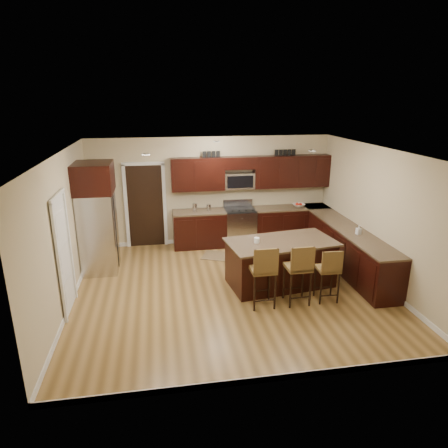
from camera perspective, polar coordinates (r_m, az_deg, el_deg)
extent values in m
plane|color=olive|center=(8.00, 0.98, -9.22)|extent=(6.00, 6.00, 0.00)
plane|color=silver|center=(7.18, 1.10, 10.33)|extent=(6.00, 6.00, 0.00)
plane|color=#C4B58E|center=(10.10, -1.83, 4.75)|extent=(6.00, 0.00, 6.00)
plane|color=#C4B58E|center=(7.56, -21.94, -1.13)|extent=(0.00, 5.50, 5.50)
plane|color=#C4B58E|center=(8.54, 21.25, 1.05)|extent=(0.00, 5.50, 5.50)
cube|color=black|center=(10.02, -3.52, -0.79)|extent=(1.30, 0.60, 0.88)
cube|color=black|center=(10.52, 9.47, -0.10)|extent=(1.94, 0.60, 0.88)
cube|color=black|center=(9.07, 17.48, -3.67)|extent=(0.60, 3.35, 0.88)
cube|color=brown|center=(9.89, -3.58, 1.73)|extent=(1.30, 0.63, 0.04)
cube|color=brown|center=(10.39, 9.59, 2.32)|extent=(1.94, 0.63, 0.04)
cube|color=brown|center=(8.92, 17.76, -0.92)|extent=(0.63, 3.35, 0.04)
cube|color=black|center=(9.80, -3.76, 7.12)|extent=(1.30, 0.33, 0.80)
cube|color=black|center=(10.31, 9.62, 7.44)|extent=(1.94, 0.33, 0.80)
cube|color=black|center=(9.92, 2.20, 8.73)|extent=(0.76, 0.33, 0.30)
cube|color=silver|center=(10.17, 2.25, -0.43)|extent=(0.76, 0.64, 0.90)
cube|color=black|center=(10.04, 2.28, 2.06)|extent=(0.76, 0.60, 0.03)
cube|color=black|center=(9.89, 2.60, -0.97)|extent=(0.65, 0.01, 0.45)
cube|color=silver|center=(10.26, 1.98, 3.06)|extent=(0.76, 0.05, 0.18)
cube|color=silver|center=(10.02, 2.15, 6.21)|extent=(0.76, 0.31, 0.40)
cube|color=black|center=(10.08, -11.13, 2.52)|extent=(0.85, 0.03, 2.06)
cube|color=white|center=(7.38, -21.96, -4.29)|extent=(0.03, 0.80, 2.04)
cube|color=black|center=(8.09, 8.05, -5.62)|extent=(2.13, 1.27, 0.88)
cube|color=brown|center=(7.92, 8.19, -2.57)|extent=(2.24, 1.39, 0.04)
cube|color=black|center=(8.26, 7.93, -8.13)|extent=(2.04, 1.18, 0.09)
cube|color=brown|center=(7.15, 5.55, -6.47)|extent=(0.44, 0.44, 0.06)
cube|color=brown|center=(6.89, 6.03, -5.40)|extent=(0.44, 0.04, 0.47)
cylinder|color=black|center=(7.11, 4.38, -9.90)|extent=(0.04, 0.04, 0.67)
cylinder|color=black|center=(7.20, 7.30, -9.62)|extent=(0.04, 0.04, 0.67)
cylinder|color=black|center=(7.43, 3.68, -8.58)|extent=(0.04, 0.04, 0.67)
cylinder|color=black|center=(7.52, 6.49, -8.34)|extent=(0.04, 0.04, 0.67)
cube|color=brown|center=(7.34, 10.53, -6.08)|extent=(0.44, 0.44, 0.06)
cube|color=brown|center=(7.09, 11.18, -5.03)|extent=(0.43, 0.05, 0.46)
cylinder|color=black|center=(7.28, 9.47, -9.41)|extent=(0.04, 0.04, 0.67)
cylinder|color=black|center=(7.40, 12.21, -9.11)|extent=(0.04, 0.04, 0.67)
cylinder|color=black|center=(7.59, 8.57, -8.17)|extent=(0.04, 0.04, 0.67)
cylinder|color=black|center=(7.71, 11.21, -7.90)|extent=(0.04, 0.04, 0.67)
cube|color=brown|center=(7.58, 14.60, -6.22)|extent=(0.40, 0.40, 0.06)
cube|color=brown|center=(7.35, 15.21, -5.32)|extent=(0.39, 0.05, 0.41)
cylinder|color=black|center=(7.52, 13.75, -9.10)|extent=(0.03, 0.03, 0.60)
cylinder|color=black|center=(7.65, 16.05, -8.82)|extent=(0.03, 0.03, 0.60)
cylinder|color=black|center=(7.79, 12.81, -8.04)|extent=(0.03, 0.03, 0.60)
cylinder|color=black|center=(7.91, 15.04, -7.79)|extent=(0.03, 0.03, 0.60)
cube|color=silver|center=(8.92, -17.47, -1.12)|extent=(0.72, 0.87, 1.73)
cube|color=black|center=(8.87, -15.14, -1.00)|extent=(0.01, 0.02, 1.65)
cylinder|color=silver|center=(8.77, -15.06, -0.63)|extent=(0.02, 0.02, 0.77)
cylinder|color=silver|center=(8.92, -14.98, -0.30)|extent=(0.02, 0.02, 0.77)
cube|color=black|center=(8.63, -18.19, 6.29)|extent=(0.78, 0.93, 0.62)
cube|color=olive|center=(9.51, -0.41, -4.62)|extent=(1.02, 0.87, 0.01)
imported|color=silver|center=(10.44, 10.62, 2.66)|extent=(0.35, 0.35, 0.08)
imported|color=#B2B2B2|center=(8.64, 18.68, -0.79)|extent=(0.10, 0.11, 0.19)
cylinder|color=silver|center=(9.84, -4.21, 2.37)|extent=(0.12, 0.12, 0.20)
cylinder|color=silver|center=(9.89, -2.21, 2.36)|extent=(0.11, 0.11, 0.16)
cylinder|color=white|center=(7.77, 4.69, -2.31)|extent=(0.10, 0.10, 0.10)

